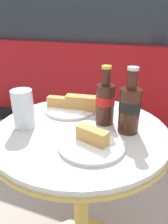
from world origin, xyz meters
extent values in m
cylinder|color=gold|center=(0.00, 0.00, 0.35)|extent=(0.07, 0.07, 0.67)
cylinder|color=gold|center=(0.00, 0.00, 0.68)|extent=(0.64, 0.64, 0.01)
cylinder|color=beige|center=(0.00, 0.00, 0.70)|extent=(0.62, 0.62, 0.02)
cylinder|color=#3D1E14|center=(0.07, 0.07, 0.78)|extent=(0.07, 0.07, 0.15)
cylinder|color=red|center=(0.07, 0.07, 0.80)|extent=(0.07, 0.07, 0.03)
cylinder|color=#3D1E14|center=(0.07, 0.07, 0.88)|extent=(0.03, 0.03, 0.06)
cylinder|color=gold|center=(0.07, 0.07, 0.92)|extent=(0.04, 0.04, 0.01)
cylinder|color=#3D1E14|center=(0.16, 0.04, 0.78)|extent=(0.07, 0.07, 0.15)
cylinder|color=black|center=(0.16, 0.04, 0.80)|extent=(0.07, 0.07, 0.03)
cylinder|color=#3D1E14|center=(0.16, 0.04, 0.89)|extent=(0.03, 0.03, 0.06)
cylinder|color=silver|center=(0.16, 0.04, 0.93)|extent=(0.04, 0.04, 0.01)
cylinder|color=silver|center=(-0.19, -0.06, 0.76)|extent=(0.07, 0.07, 0.11)
cylinder|color=silver|center=(-0.19, -0.06, 0.78)|extent=(0.07, 0.07, 0.14)
cylinder|color=silver|center=(0.08, -0.10, 0.71)|extent=(0.21, 0.21, 0.01)
cube|color=white|center=(0.08, -0.10, 0.72)|extent=(0.19, 0.19, 0.00)
cube|color=#C68E47|center=(0.08, -0.10, 0.74)|extent=(0.11, 0.06, 0.05)
cylinder|color=silver|center=(-0.10, 0.13, 0.71)|extent=(0.21, 0.21, 0.01)
cube|color=white|center=(-0.10, 0.13, 0.72)|extent=(0.18, 0.18, 0.00)
cube|color=#C68E47|center=(-0.14, 0.13, 0.74)|extent=(0.12, 0.05, 0.04)
cube|color=#C68E47|center=(-0.05, 0.14, 0.75)|extent=(0.14, 0.06, 0.05)
cube|color=#9E0F14|center=(-0.29, 1.98, 0.52)|extent=(3.91, 1.79, 0.69)
cube|color=#23282D|center=(-0.49, 1.98, 1.10)|extent=(1.88, 1.57, 0.47)
cylinder|color=black|center=(-1.50, 2.77, 0.32)|extent=(0.64, 0.21, 0.64)
camera|label=1|loc=(0.26, -0.65, 1.08)|focal=35.00mm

